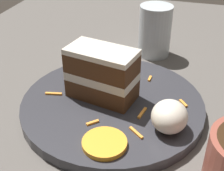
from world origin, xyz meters
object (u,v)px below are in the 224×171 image
at_px(cream_dollop, 169,116).
at_px(drinking_glass, 155,34).
at_px(plate, 112,106).
at_px(cake_slice, 102,74).
at_px(orange_garnish, 105,143).

relative_size(cream_dollop, drinking_glass, 0.53).
xyz_separation_m(plate, cake_slice, (-0.01, -0.02, 0.05)).
relative_size(cream_dollop, orange_garnish, 0.94).
height_order(plate, cake_slice, cake_slice).
xyz_separation_m(plate, cream_dollop, (0.04, 0.09, 0.03)).
bearing_deg(cream_dollop, plate, -114.13).
relative_size(plate, cake_slice, 2.52).
height_order(cake_slice, orange_garnish, cake_slice).
relative_size(orange_garnish, drinking_glass, 0.56).
distance_m(plate, cake_slice, 0.05).
bearing_deg(cake_slice, drinking_glass, -1.26).
height_order(cream_dollop, orange_garnish, cream_dollop).
height_order(plate, drinking_glass, drinking_glass).
bearing_deg(drinking_glass, cake_slice, -12.86).
distance_m(cake_slice, orange_garnish, 0.12).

